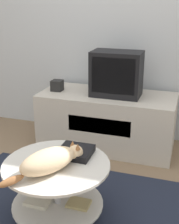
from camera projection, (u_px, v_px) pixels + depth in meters
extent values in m
plane|color=#7F664C|center=(62.00, 214.00, 2.28)|extent=(12.00, 12.00, 0.00)
cube|color=silver|center=(117.00, 16.00, 3.23)|extent=(8.00, 0.05, 2.60)
cube|color=#1E2333|center=(62.00, 213.00, 2.28)|extent=(1.85, 1.33, 0.02)
cube|color=beige|center=(107.00, 120.00, 3.24)|extent=(1.37, 0.60, 0.57)
cube|color=#B7AD9E|center=(99.00, 126.00, 2.96)|extent=(0.62, 0.01, 0.16)
cube|color=black|center=(117.00, 74.00, 3.03)|extent=(0.48, 0.29, 0.44)
cube|color=black|center=(113.00, 76.00, 2.90)|extent=(0.42, 0.01, 0.34)
cube|color=black|center=(57.00, 85.00, 3.24)|extent=(0.11, 0.11, 0.11)
cylinder|color=#B2B2B7|center=(59.00, 218.00, 2.20)|extent=(0.30, 0.30, 0.01)
cylinder|color=#B7B7BC|center=(57.00, 193.00, 2.13)|extent=(0.04, 0.04, 0.42)
cylinder|color=beige|center=(58.00, 203.00, 2.16)|extent=(0.63, 0.63, 0.01)
cylinder|color=beige|center=(56.00, 165.00, 2.05)|extent=(0.71, 0.71, 0.02)
cube|color=beige|center=(39.00, 201.00, 2.15)|extent=(0.17, 0.15, 0.02)
cube|color=tan|center=(79.00, 204.00, 2.12)|extent=(0.15, 0.12, 0.02)
cube|color=black|center=(75.00, 152.00, 2.16)|extent=(0.23, 0.22, 0.05)
ellipsoid|color=beige|center=(47.00, 161.00, 1.94)|extent=(0.36, 0.43, 0.14)
sphere|color=beige|center=(75.00, 153.00, 2.08)|extent=(0.10, 0.10, 0.10)
cone|color=#996038|center=(73.00, 144.00, 2.08)|extent=(0.04, 0.04, 0.04)
cone|color=#996038|center=(78.00, 146.00, 2.04)|extent=(0.04, 0.04, 0.04)
ellipsoid|color=#996038|center=(11.00, 181.00, 1.80)|extent=(0.12, 0.17, 0.05)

